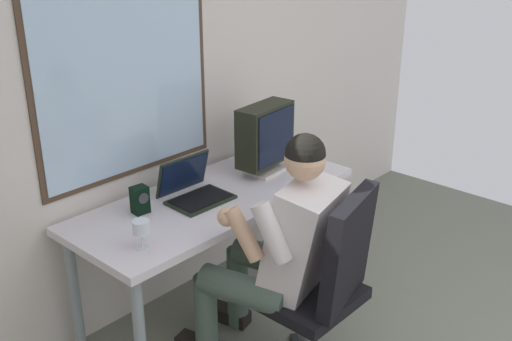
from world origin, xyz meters
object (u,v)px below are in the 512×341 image
at_px(laptop, 193,188).
at_px(person_seated, 277,247).
at_px(crt_monitor, 265,136).
at_px(office_chair, 327,277).
at_px(desk_speaker, 140,200).
at_px(desk, 216,208).
at_px(wine_glass, 141,229).

bearing_deg(laptop, person_seated, -89.03).
distance_m(crt_monitor, laptop, 0.57).
distance_m(office_chair, desk_speaker, 1.02).
height_order(desk, desk_speaker, desk_speaker).
distance_m(person_seated, crt_monitor, 0.82).
xyz_separation_m(laptop, desk_speaker, (-0.30, 0.07, 0.01)).
distance_m(desk, desk_speaker, 0.45).
distance_m(desk, office_chair, 0.80).
xyz_separation_m(laptop, wine_glass, (-0.52, -0.23, 0.04)).
xyz_separation_m(office_chair, desk_speaker, (-0.36, 0.92, 0.24)).
height_order(crt_monitor, wine_glass, crt_monitor).
bearing_deg(office_chair, laptop, 94.22).
distance_m(office_chair, wine_glass, 0.90).
xyz_separation_m(office_chair, laptop, (-0.06, 0.86, 0.23)).
xyz_separation_m(crt_monitor, laptop, (-0.54, 0.05, -0.17)).
bearing_deg(crt_monitor, desk_speaker, 172.44).
bearing_deg(office_chair, desk_speaker, 111.58).
bearing_deg(wine_glass, desk, 15.08).
relative_size(crt_monitor, laptop, 1.22).
height_order(desk, crt_monitor, crt_monitor).
bearing_deg(desk, crt_monitor, 2.27).
xyz_separation_m(wine_glass, desk_speaker, (0.22, 0.30, -0.03)).
bearing_deg(person_seated, wine_glass, 145.99).
distance_m(desk, crt_monitor, 0.53).
bearing_deg(desk_speaker, crt_monitor, -7.56).
bearing_deg(person_seated, desk_speaker, 115.33).
relative_size(person_seated, desk_speaker, 8.87).
distance_m(office_chair, person_seated, 0.28).
bearing_deg(laptop, desk_speaker, 167.75).
height_order(person_seated, desk_speaker, person_seated).
xyz_separation_m(desk, crt_monitor, (0.43, 0.02, 0.31)).
distance_m(crt_monitor, wine_glass, 1.09).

